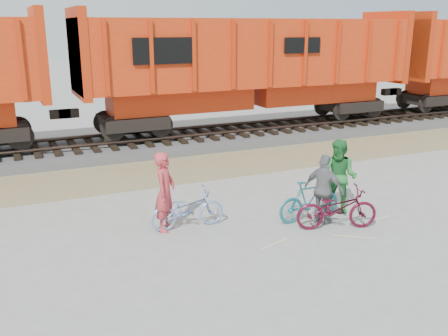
{
  "coord_description": "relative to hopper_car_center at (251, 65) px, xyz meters",
  "views": [
    {
      "loc": [
        -6.1,
        -9.48,
        4.6
      ],
      "look_at": [
        -1.19,
        1.5,
        1.14
      ],
      "focal_mm": 40.0,
      "sensor_mm": 36.0,
      "label": 1
    }
  ],
  "objects": [
    {
      "name": "ground",
      "position": [
        -3.39,
        -9.0,
        -3.01
      ],
      "size": [
        120.0,
        120.0,
        0.0
      ],
      "primitive_type": "plane",
      "color": "#9E9E99",
      "rests_on": "ground"
    },
    {
      "name": "gravel_strip",
      "position": [
        -3.39,
        -3.5,
        -3.0
      ],
      "size": [
        120.0,
        3.0,
        0.02
      ],
      "primitive_type": "cube",
      "color": "#91825A",
      "rests_on": "ground"
    },
    {
      "name": "ballast_bed",
      "position": [
        -3.39,
        0.0,
        -2.86
      ],
      "size": [
        120.0,
        4.0,
        0.3
      ],
      "primitive_type": "cube",
      "color": "slate",
      "rests_on": "ground"
    },
    {
      "name": "track",
      "position": [
        -3.39,
        0.0,
        -2.53
      ],
      "size": [
        120.0,
        2.6,
        0.24
      ],
      "color": "black",
      "rests_on": "ballast_bed"
    },
    {
      "name": "hopper_car_center",
      "position": [
        0.0,
        0.0,
        0.0
      ],
      "size": [
        14.0,
        3.13,
        4.65
      ],
      "color": "black",
      "rests_on": "track"
    },
    {
      "name": "bicycle_blue",
      "position": [
        -5.81,
        -8.17,
        -2.54
      ],
      "size": [
        1.8,
        0.7,
        0.93
      ],
      "primitive_type": "imported",
      "rotation": [
        0.0,
        0.0,
        1.52
      ],
      "color": "#7797CA",
      "rests_on": "ground"
    },
    {
      "name": "bicycle_teal",
      "position": [
        -2.95,
        -8.93,
        -2.5
      ],
      "size": [
        1.71,
        0.52,
        1.02
      ],
      "primitive_type": "imported",
      "rotation": [
        0.0,
        0.0,
        1.6
      ],
      "color": "#1C6F7E",
      "rests_on": "ground"
    },
    {
      "name": "bicycle_maroon",
      "position": [
        -2.66,
        -9.63,
        -2.51
      ],
      "size": [
        2.02,
        1.22,
        1.0
      ],
      "primitive_type": "imported",
      "rotation": [
        0.0,
        0.0,
        1.26
      ],
      "color": "#4D0C20",
      "rests_on": "ground"
    },
    {
      "name": "person_solo",
      "position": [
        -6.31,
        -8.07,
        -2.08
      ],
      "size": [
        0.76,
        0.81,
        1.86
      ],
      "primitive_type": "imported",
      "rotation": [
        0.0,
        0.0,
        0.94
      ],
      "color": "#C0363D",
      "rests_on": "ground"
    },
    {
      "name": "person_man",
      "position": [
        -1.95,
        -8.73,
        -2.07
      ],
      "size": [
        1.09,
        1.15,
        1.87
      ],
      "primitive_type": "imported",
      "rotation": [
        0.0,
        0.0,
        -1.0
      ],
      "color": "#267934",
      "rests_on": "ground"
    },
    {
      "name": "person_woman",
      "position": [
        -2.76,
        -9.23,
        -2.15
      ],
      "size": [
        0.85,
        1.07,
        1.7
      ],
      "primitive_type": "imported",
      "rotation": [
        0.0,
        0.0,
        2.08
      ],
      "color": "slate",
      "rests_on": "ground"
    }
  ]
}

